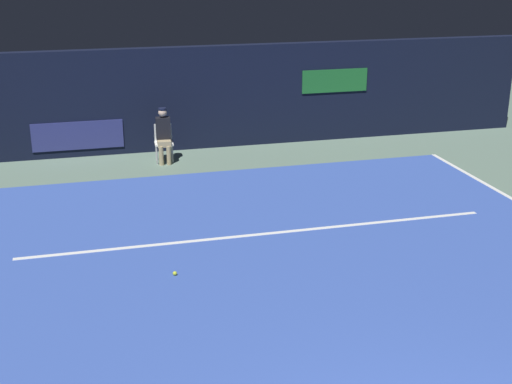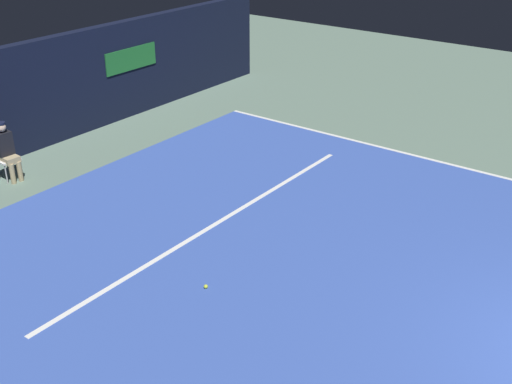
{
  "view_description": "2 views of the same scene",
  "coord_description": "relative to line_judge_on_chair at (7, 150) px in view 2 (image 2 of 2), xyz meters",
  "views": [
    {
      "loc": [
        -3.04,
        -4.15,
        4.9
      ],
      "look_at": [
        -0.27,
        6.52,
        1.03
      ],
      "focal_mm": 48.91,
      "sensor_mm": 36.0,
      "label": 1
    },
    {
      "loc": [
        -8.35,
        -0.12,
        6.05
      ],
      "look_at": [
        -0.11,
        6.03,
        1.04
      ],
      "focal_mm": 45.53,
      "sensor_mm": 36.0,
      "label": 2
    }
  ],
  "objects": [
    {
      "name": "court_surface",
      "position": [
        1.12,
        -7.08,
        -0.68
      ],
      "size": [
        11.04,
        11.96,
        0.01
      ],
      "primitive_type": "cube",
      "color": "#3856B2",
      "rests_on": "ground"
    },
    {
      "name": "line_service",
      "position": [
        1.12,
        -4.99,
        -0.67
      ],
      "size": [
        8.61,
        0.1,
        0.01
      ],
      "primitive_type": "cube",
      "color": "white",
      "rests_on": "court_surface"
    },
    {
      "name": "line_sideline_left",
      "position": [
        6.59,
        -7.08,
        -0.67
      ],
      "size": [
        0.1,
        11.96,
        0.01
      ],
      "primitive_type": "cube",
      "color": "white",
      "rests_on": "court_surface"
    },
    {
      "name": "back_wall",
      "position": [
        1.12,
        1.1,
        0.61
      ],
      "size": [
        17.78,
        0.33,
        2.6
      ],
      "color": "black",
      "rests_on": "ground"
    },
    {
      "name": "ground_plane",
      "position": [
        1.12,
        -7.08,
        -0.69
      ],
      "size": [
        34.59,
        34.59,
        0.0
      ],
      "primitive_type": "plane",
      "color": "slate"
    },
    {
      "name": "line_judge_on_chair",
      "position": [
        0.0,
        0.0,
        0.0
      ],
      "size": [
        0.46,
        0.55,
        1.32
      ],
      "color": "white",
      "rests_on": "ground"
    },
    {
      "name": "tennis_ball",
      "position": [
        -0.66,
        -6.26,
        -0.64
      ],
      "size": [
        0.07,
        0.07,
        0.07
      ],
      "primitive_type": "sphere",
      "color": "#CCE033",
      "rests_on": "court_surface"
    }
  ]
}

